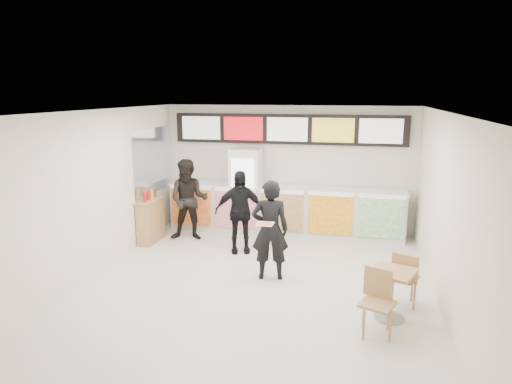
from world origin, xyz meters
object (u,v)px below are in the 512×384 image
(cafe_table, at_px, (391,285))
(condiment_ledge, at_px, (151,220))
(customer_left, at_px, (189,200))
(customer_mid, at_px, (239,212))
(drinks_fridge, at_px, (246,190))
(customer_main, at_px, (270,230))
(service_counter, at_px, (284,210))

(cafe_table, height_order, condiment_ledge, condiment_ledge)
(customer_left, relative_size, cafe_table, 1.16)
(customer_mid, bearing_deg, drinks_fridge, 81.13)
(customer_mid, bearing_deg, condiment_ledge, 156.78)
(customer_main, distance_m, customer_mid, 1.52)
(drinks_fridge, relative_size, cafe_table, 1.25)
(customer_mid, distance_m, condiment_ledge, 2.16)
(customer_left, bearing_deg, cafe_table, -43.99)
(service_counter, bearing_deg, condiment_ledge, -155.61)
(customer_main, height_order, cafe_table, customer_main)
(customer_mid, xyz_separation_m, cafe_table, (2.92, -2.33, -0.34))
(customer_main, bearing_deg, cafe_table, 140.04)
(drinks_fridge, bearing_deg, customer_main, -67.72)
(drinks_fridge, xyz_separation_m, customer_main, (1.12, -2.74, -0.09))
(drinks_fridge, height_order, customer_main, drinks_fridge)
(service_counter, height_order, cafe_table, service_counter)
(drinks_fridge, distance_m, customer_left, 1.45)
(condiment_ledge, bearing_deg, cafe_table, -26.81)
(cafe_table, bearing_deg, customer_left, 167.68)
(customer_main, relative_size, cafe_table, 1.14)
(customer_left, height_order, condiment_ledge, customer_left)
(customer_main, xyz_separation_m, customer_left, (-2.22, 1.79, 0.02))
(customer_left, relative_size, condiment_ledge, 1.60)
(customer_mid, xyz_separation_m, condiment_ledge, (-2.11, 0.21, -0.37))
(drinks_fridge, relative_size, customer_left, 1.08)
(customer_main, xyz_separation_m, condiment_ledge, (-3.01, 1.44, -0.41))
(service_counter, height_order, customer_mid, customer_mid)
(drinks_fridge, bearing_deg, condiment_ledge, -145.52)
(service_counter, distance_m, customer_main, 2.75)
(service_counter, relative_size, customer_mid, 3.20)
(customer_main, height_order, customer_mid, customer_main)
(customer_main, bearing_deg, condiment_ledge, -37.14)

